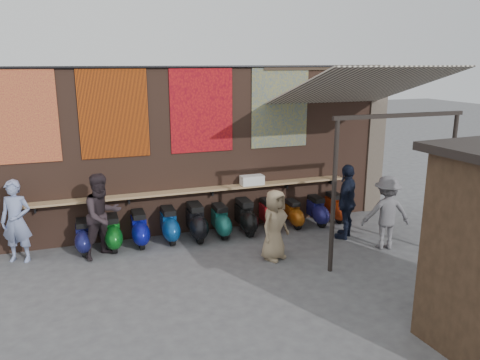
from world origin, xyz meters
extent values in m
plane|color=#474749|center=(0.00, 0.00, 0.00)|extent=(70.00, 70.00, 0.00)
cube|color=brown|center=(0.00, 2.70, 2.00)|extent=(10.00, 0.40, 4.00)
cube|color=#4C4238|center=(5.20, 2.70, 2.00)|extent=(0.50, 0.50, 4.00)
cube|color=#9E7A51|center=(0.00, 2.33, 1.10)|extent=(8.00, 0.32, 0.05)
cube|color=white|center=(1.51, 2.30, 1.24)|extent=(0.57, 0.28, 0.23)
cube|color=maroon|center=(-3.60, 2.48, 3.00)|extent=(1.50, 0.02, 2.00)
cube|color=#DC4E0C|center=(-1.70, 2.48, 3.00)|extent=(1.50, 0.02, 2.00)
cube|color=red|center=(0.30, 2.48, 3.00)|extent=(1.50, 0.02, 2.00)
cube|color=navy|center=(2.30, 2.48, 3.00)|extent=(1.50, 0.02, 2.00)
cylinder|color=black|center=(0.00, 2.47, 3.98)|extent=(9.50, 0.06, 0.06)
imported|color=#7C8AB5|center=(-3.84, 2.00, 0.88)|extent=(0.75, 0.62, 1.76)
imported|color=#292024|center=(-2.13, 1.67, 0.92)|extent=(1.12, 1.05, 1.84)
imported|color=black|center=(3.38, 0.92, 0.90)|extent=(1.07, 1.03, 1.79)
imported|color=slate|center=(3.87, 0.06, 0.84)|extent=(1.20, 0.88, 1.67)
imported|color=#907A5C|center=(1.28, 0.33, 0.76)|extent=(0.89, 0.78, 1.52)
cube|color=#473321|center=(3.50, -2.84, 1.05)|extent=(2.21, 0.26, 0.06)
cube|color=beige|center=(3.50, 0.90, 3.55)|extent=(3.20, 3.28, 0.97)
cube|color=#33261C|center=(3.50, 2.49, 3.95)|extent=(3.30, 0.08, 0.12)
cube|color=black|center=(3.50, -0.60, 3.08)|extent=(3.00, 0.08, 0.08)
cylinder|color=black|center=(2.10, -0.60, 1.55)|extent=(0.09, 0.09, 3.10)
cylinder|color=black|center=(4.90, -0.60, 1.55)|extent=(0.09, 0.09, 3.10)
camera|label=1|loc=(-2.49, -8.21, 4.12)|focal=35.00mm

